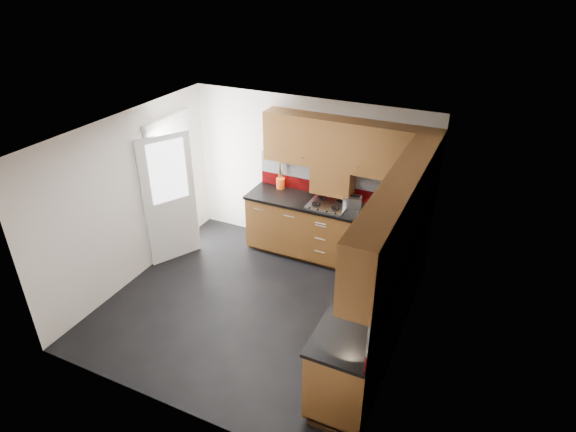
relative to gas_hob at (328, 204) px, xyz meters
The scene contains 14 objects.
room 1.63m from the gas_hob, 107.03° to the right, with size 4.00×3.80×2.64m.
base_cabinets 1.10m from the gas_hob, 50.67° to the right, with size 2.70×3.20×0.95m.
countertop 0.98m from the gas_hob, 51.77° to the right, with size 2.72×3.22×0.04m.
backsplash 1.02m from the gas_hob, 33.28° to the right, with size 2.70×3.20×0.54m.
upper_cabinets 1.36m from the gas_hob, 41.51° to the right, with size 2.50×3.20×0.72m.
extractor_hood 0.37m from the gas_hob, 90.00° to the left, with size 0.60×0.33×0.40m, color brown.
glass_cabinet 1.61m from the gas_hob, 17.76° to the right, with size 0.32×0.80×0.66m.
back_door 2.35m from the gas_hob, 162.10° to the right, with size 0.42×1.19×2.04m.
gas_hob is the anchor object (origin of this frame).
utensil_pot 0.92m from the gas_hob, 164.93° to the left, with size 0.13×0.13×0.48m.
toaster 0.36m from the gas_hob, 12.27° to the left, with size 0.29×0.21×0.19m.
food_processor 1.45m from the gas_hob, 32.53° to the right, with size 0.18×0.18×0.31m.
paper_towel 1.46m from the gas_hob, 30.75° to the right, with size 0.11×0.11×0.23m, color white.
orange_cloth 1.25m from the gas_hob, 18.12° to the right, with size 0.13×0.11×0.01m, color #F84B1B.
Camera 1 is at (2.57, -4.42, 4.17)m, focal length 30.00 mm.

